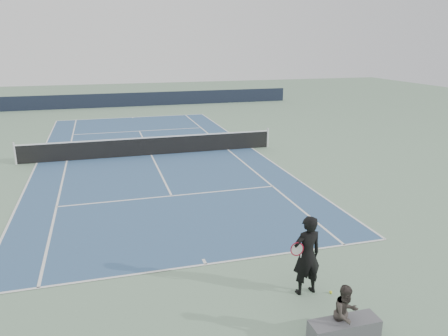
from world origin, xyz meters
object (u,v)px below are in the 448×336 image
object	(u,v)px
tennis_player	(307,255)
tennis_ball	(331,292)
spectator_bench	(345,322)
tennis_net	(151,146)

from	to	relation	value
tennis_player	tennis_ball	bearing A→B (deg)	-21.18
spectator_bench	tennis_player	bearing A→B (deg)	88.96
tennis_player	tennis_ball	distance (m)	1.11
tennis_net	spectator_bench	distance (m)	15.67
tennis_net	tennis_ball	bearing A→B (deg)	-79.93
tennis_player	spectator_bench	bearing A→B (deg)	-91.04
tennis_net	spectator_bench	size ratio (longest dim) A/B	8.81
tennis_net	tennis_ball	world-z (taller)	tennis_net
tennis_ball	spectator_bench	world-z (taller)	spectator_bench
tennis_player	spectator_bench	distance (m)	1.85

